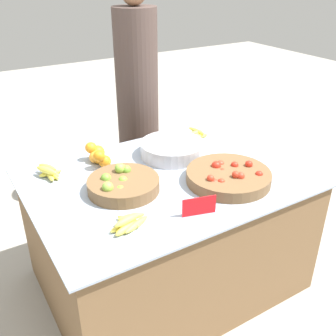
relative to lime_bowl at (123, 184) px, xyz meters
name	(u,v)px	position (x,y,z in m)	size (l,w,h in m)	color
ground_plane	(168,278)	(0.27, 0.01, -0.76)	(12.00, 12.00, 0.00)	#A39E93
market_table	(168,231)	(0.27, 0.01, -0.40)	(1.46, 1.06, 0.72)	brown
lime_bowl	(123,184)	(0.00, 0.00, 0.00)	(0.36, 0.36, 0.11)	brown
tomato_basket	(228,176)	(0.50, -0.21, 0.00)	(0.44, 0.44, 0.09)	brown
orange_pile	(98,155)	(0.01, 0.35, 0.01)	(0.11, 0.20, 0.11)	orange
metal_bowl	(172,149)	(0.42, 0.21, 0.01)	(0.38, 0.38, 0.08)	#B7B7BF
price_sign	(199,206)	(0.20, -0.37, 0.01)	(0.16, 0.05, 0.09)	red
banana_bunch_middle_left	(129,223)	(-0.12, -0.30, -0.01)	(0.20, 0.15, 0.06)	#EFDB4C
banana_bunch_back_center	(49,172)	(-0.28, 0.33, -0.01)	(0.13, 0.18, 0.06)	#EFDB4C
banana_bunch_front_center	(197,134)	(0.70, 0.36, -0.01)	(0.16, 0.14, 0.05)	#EFDB4C
vendor_person	(138,110)	(0.56, 0.93, 0.01)	(0.31, 0.31, 1.65)	#473833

